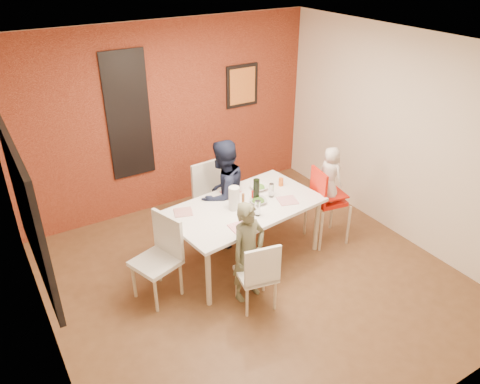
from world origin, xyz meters
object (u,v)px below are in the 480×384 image
high_chair (326,198)px  child_near (248,252)px  child_far (223,194)px  dining_table (244,210)px  toddler (330,174)px  chair_left (161,253)px  wine_bottle (256,190)px  chair_near (259,273)px  chair_far (213,196)px  paper_towel_roll (234,198)px

high_chair → child_near: size_ratio=0.89×
high_chair → child_far: size_ratio=0.73×
dining_table → high_chair: bearing=-10.2°
dining_table → toddler: (1.15, -0.21, 0.28)m
dining_table → toddler: 1.20m
dining_table → child_far: 0.45m
chair_left → child_far: size_ratio=0.67×
chair_left → wine_bottle: size_ratio=3.33×
chair_near → wine_bottle: size_ratio=2.92×
dining_table → wine_bottle: 0.28m
dining_table → child_near: (-0.34, -0.63, -0.11)m
chair_far → child_near: child_near is taller
dining_table → high_chair: (1.12, -0.20, -0.07)m
dining_table → chair_left: (-1.13, -0.08, -0.16)m
wine_bottle → chair_near: bearing=-121.3°
chair_near → chair_far: 1.59m
paper_towel_roll → high_chair: bearing=-8.5°
chair_near → toddler: size_ratio=1.19×
chair_left → high_chair: bearing=68.3°
dining_table → chair_near: chair_near is taller
chair_left → toddler: 2.33m
chair_far → wine_bottle: wine_bottle is taller
chair_left → wine_bottle: 1.37m
dining_table → child_near: child_near is taller
dining_table → toddler: size_ratio=2.74×
child_near → paper_towel_roll: size_ratio=4.13×
toddler → child_far: bearing=54.5°
toddler → dining_table: bearing=72.9°
dining_table → chair_left: 1.14m
chair_left → paper_towel_roll: size_ratio=3.38×
child_near → child_far: size_ratio=0.82×
chair_near → paper_towel_roll: size_ratio=2.96×
chair_near → dining_table: bearing=-100.6°
chair_far → high_chair: (1.17, -0.90, 0.06)m
toddler → wine_bottle: (-0.97, 0.22, -0.06)m
chair_far → wine_bottle: 0.80m
toddler → paper_towel_roll: 1.32m
chair_left → child_near: bearing=36.8°
wine_bottle → paper_towel_roll: 0.33m
chair_left → high_chair: high_chair is taller
child_far → paper_towel_roll: size_ratio=5.02×
chair_far → child_far: size_ratio=0.71×
high_chair → paper_towel_roll: bearing=91.1°
chair_near → paper_towel_roll: (0.20, 0.85, 0.44)m
chair_left → paper_towel_roll: bearing=75.2°
chair_near → child_far: 1.37m
chair_near → paper_towel_roll: paper_towel_roll is taller
child_near → paper_towel_roll: bearing=63.8°
child_near → chair_near: bearing=-102.8°
chair_far → wine_bottle: (0.23, -0.69, 0.34)m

